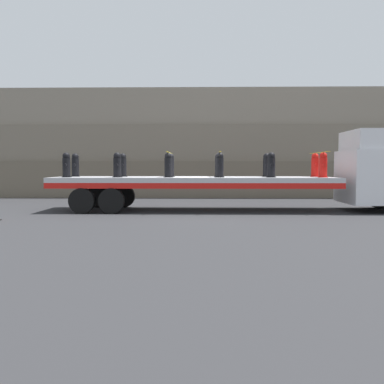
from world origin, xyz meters
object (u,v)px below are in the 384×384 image
Objects in this scene: fire_hydrant_black_near_3 at (220,165)px; flatbed_trailer at (180,183)px; fire_hydrant_black_near_1 at (117,165)px; fire_hydrant_black_far_4 at (267,165)px; fire_hydrant_black_far_1 at (123,165)px; fire_hydrant_black_far_0 at (75,165)px; fire_hydrant_black_near_2 at (168,165)px; fire_hydrant_black_near_0 at (66,165)px; fire_hydrant_black_far_2 at (171,165)px; fire_hydrant_black_far_3 at (218,165)px; fire_hydrant_red_far_5 at (315,165)px; fire_hydrant_black_near_4 at (271,165)px; fire_hydrant_red_near_5 at (323,165)px; truck_cab at (382,170)px.

flatbed_trailer is at bearing 159.53° from fire_hydrant_black_near_3.
fire_hydrant_black_near_1 is (-2.27, -0.56, 0.67)m from flatbed_trailer.
fire_hydrant_black_far_1 is at bearing 180.00° from fire_hydrant_black_far_4.
fire_hydrant_black_far_0 is 1.00× the size of fire_hydrant_black_far_4.
fire_hydrant_black_near_1 is 3.77m from fire_hydrant_black_near_3.
flatbed_trailer is 2.43m from fire_hydrant_black_near_1.
fire_hydrant_black_near_0 is at bearing 180.00° from fire_hydrant_black_near_2.
fire_hydrant_black_near_1 is at bearing -149.35° from fire_hydrant_black_far_2.
fire_hydrant_red_far_5 is (3.77, 0.00, 0.00)m from fire_hydrant_black_far_3.
fire_hydrant_black_near_0 is 1.00× the size of fire_hydrant_red_far_5.
fire_hydrant_black_near_2 is 3.77m from fire_hydrant_black_near_4.
fire_hydrant_black_near_1 and fire_hydrant_black_far_4 have the same top height.
fire_hydrant_black_far_1 is 5.65m from fire_hydrant_black_far_4.
fire_hydrant_red_near_5 is (3.77, -1.12, 0.00)m from fire_hydrant_black_far_3.
fire_hydrant_red_near_5 is (1.88, 0.00, 0.00)m from fire_hydrant_black_near_4.
fire_hydrant_black_far_0 and fire_hydrant_red_far_5 have the same top height.
fire_hydrant_red_far_5 is (3.77, 1.12, 0.00)m from fire_hydrant_black_near_3.
fire_hydrant_black_far_2 is (0.00, 1.12, 0.00)m from fire_hydrant_black_near_2.
fire_hydrant_black_far_4 is (3.77, 1.12, 0.00)m from fire_hydrant_black_near_2.
truck_cab reaches higher than fire_hydrant_black_far_4.
fire_hydrant_black_far_4 is (3.38, 0.56, 0.67)m from flatbed_trailer.
fire_hydrant_black_far_1 is at bearing 166.20° from flatbed_trailer.
truck_cab is 3.28× the size of fire_hydrant_black_far_1.
fire_hydrant_black_near_4 is at bearing 0.00° from fire_hydrant_black_near_3.
fire_hydrant_black_far_1 is at bearing 180.00° from fire_hydrant_red_far_5.
flatbed_trailer is at bearing 13.80° from fire_hydrant_black_near_1.
fire_hydrant_black_far_3 is at bearing 20.47° from flatbed_trailer.
fire_hydrant_black_far_0 and fire_hydrant_black_near_3 have the same top height.
fire_hydrant_black_far_1 is at bearing 168.83° from fire_hydrant_black_near_4.
fire_hydrant_red_far_5 is at bearing 8.43° from fire_hydrant_black_near_1.
flatbed_trailer is 11.56× the size of fire_hydrant_black_far_0.
fire_hydrant_black_far_0 is at bearing 171.57° from fire_hydrant_black_near_4.
truck_cab is 9.92m from fire_hydrant_black_near_1.
fire_hydrant_black_far_0 reaches higher than flatbed_trailer.
flatbed_trailer is at bearing -170.62° from fire_hydrant_black_far_4.
fire_hydrant_black_far_3 is (1.88, 1.12, 0.00)m from fire_hydrant_black_near_2.
fire_hydrant_black_near_4 is 1.00× the size of fire_hydrant_red_far_5.
flatbed_trailer is 5.34m from fire_hydrant_red_far_5.
fire_hydrant_black_far_0 is at bearing 180.00° from fire_hydrant_black_far_3.
truck_cab is 3.28× the size of fire_hydrant_black_near_2.
fire_hydrant_black_near_2 is 5.76m from fire_hydrant_red_far_5.
fire_hydrant_red_far_5 is (0.00, 1.12, 0.00)m from fire_hydrant_red_near_5.
fire_hydrant_black_near_0 is 5.76m from fire_hydrant_black_far_3.
fire_hydrant_black_far_0 is at bearing 180.00° from fire_hydrant_black_far_2.
fire_hydrant_black_near_2 is (3.77, -1.12, 0.00)m from fire_hydrant_black_far_0.
flatbed_trailer is 11.56× the size of fire_hydrant_black_far_1.
fire_hydrant_black_far_0 is at bearing 180.00° from fire_hydrant_black_far_4.
fire_hydrant_black_far_2 is at bearing 180.00° from fire_hydrant_black_far_4.
fire_hydrant_black_far_2 is 1.00× the size of fire_hydrant_black_far_3.
fire_hydrant_black_near_4 is (1.88, 0.00, 0.00)m from fire_hydrant_black_near_3.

